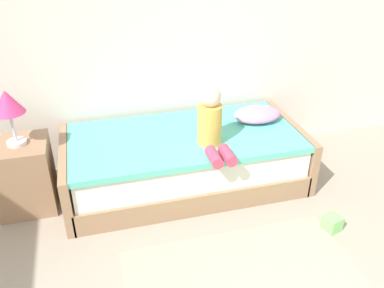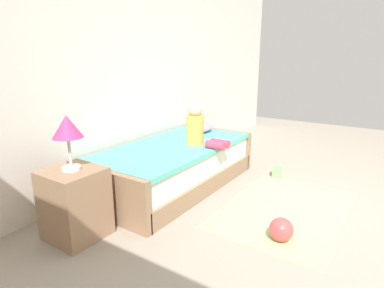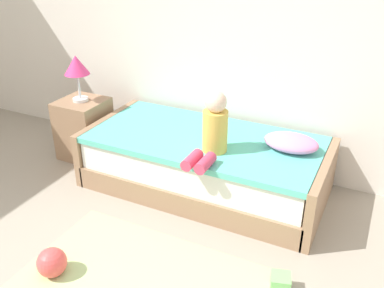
{
  "view_description": "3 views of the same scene",
  "coord_description": "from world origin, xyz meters",
  "px_view_note": "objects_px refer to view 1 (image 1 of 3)",
  "views": [
    {
      "loc": [
        -0.89,
        -1.0,
        2.18
      ],
      "look_at": [
        -0.15,
        1.75,
        0.55
      ],
      "focal_mm": 37.9,
      "sensor_mm": 36.0,
      "label": 1
    },
    {
      "loc": [
        -3.01,
        -0.15,
        1.49
      ],
      "look_at": [
        -0.15,
        1.75,
        0.55
      ],
      "focal_mm": 30.09,
      "sensor_mm": 36.0,
      "label": 2
    },
    {
      "loc": [
        1.18,
        -0.97,
        2.08
      ],
      "look_at": [
        -0.15,
        1.75,
        0.55
      ],
      "focal_mm": 39.45,
      "sensor_mm": 36.0,
      "label": 3
    }
  ],
  "objects_px": {
    "bed": "(185,160)",
    "toy_block": "(332,223)",
    "child_figure": "(212,123)",
    "nightstand": "(25,176)",
    "pillow": "(257,114)",
    "table_lamp": "(7,105)"
  },
  "relations": [
    {
      "from": "pillow",
      "to": "table_lamp",
      "type": "bearing_deg",
      "value": -177.9
    },
    {
      "from": "child_figure",
      "to": "nightstand",
      "type": "bearing_deg",
      "value": 170.56
    },
    {
      "from": "bed",
      "to": "pillow",
      "type": "distance_m",
      "value": 0.79
    },
    {
      "from": "table_lamp",
      "to": "child_figure",
      "type": "xyz_separation_m",
      "value": [
        1.52,
        -0.25,
        -0.23
      ]
    },
    {
      "from": "bed",
      "to": "nightstand",
      "type": "bearing_deg",
      "value": 178.97
    },
    {
      "from": "bed",
      "to": "nightstand",
      "type": "distance_m",
      "value": 1.35
    },
    {
      "from": "child_figure",
      "to": "bed",
      "type": "bearing_deg",
      "value": 126.44
    },
    {
      "from": "toy_block",
      "to": "nightstand",
      "type": "bearing_deg",
      "value": 157.81
    },
    {
      "from": "table_lamp",
      "to": "child_figure",
      "type": "height_order",
      "value": "table_lamp"
    },
    {
      "from": "table_lamp",
      "to": "nightstand",
      "type": "bearing_deg",
      "value": 0.0
    },
    {
      "from": "table_lamp",
      "to": "child_figure",
      "type": "bearing_deg",
      "value": -9.44
    },
    {
      "from": "bed",
      "to": "pillow",
      "type": "relative_size",
      "value": 4.8
    },
    {
      "from": "pillow",
      "to": "toy_block",
      "type": "height_order",
      "value": "pillow"
    },
    {
      "from": "child_figure",
      "to": "pillow",
      "type": "bearing_deg",
      "value": 30.87
    },
    {
      "from": "nightstand",
      "to": "toy_block",
      "type": "bearing_deg",
      "value": -22.19
    },
    {
      "from": "child_figure",
      "to": "toy_block",
      "type": "height_order",
      "value": "child_figure"
    },
    {
      "from": "nightstand",
      "to": "pillow",
      "type": "height_order",
      "value": "pillow"
    },
    {
      "from": "child_figure",
      "to": "pillow",
      "type": "distance_m",
      "value": 0.66
    },
    {
      "from": "bed",
      "to": "toy_block",
      "type": "xyz_separation_m",
      "value": [
        0.96,
        -0.92,
        -0.18
      ]
    },
    {
      "from": "bed",
      "to": "toy_block",
      "type": "relative_size",
      "value": 16.98
    },
    {
      "from": "bed",
      "to": "child_figure",
      "type": "bearing_deg",
      "value": -53.56
    },
    {
      "from": "nightstand",
      "to": "pillow",
      "type": "distance_m",
      "value": 2.09
    }
  ]
}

